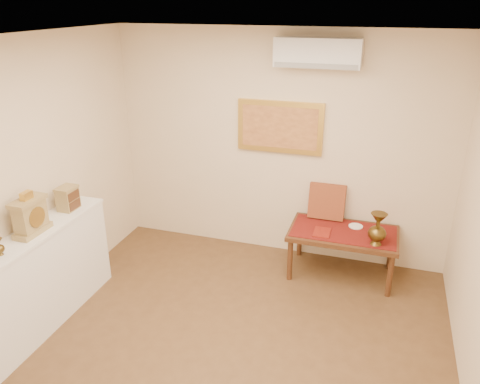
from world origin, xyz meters
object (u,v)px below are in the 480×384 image
at_px(display_ledge, 31,285).
at_px(low_table, 343,237).
at_px(brass_urn_tall, 378,226).
at_px(wooden_chest, 68,198).
at_px(mantel_clock, 30,216).

bearing_deg(display_ledge, low_table, 35.10).
height_order(brass_urn_tall, display_ledge, brass_urn_tall).
distance_m(brass_urn_tall, display_ledge, 3.48).
xyz_separation_m(brass_urn_tall, low_table, (-0.36, 0.20, -0.29)).
height_order(wooden_chest, low_table, wooden_chest).
relative_size(display_ledge, low_table, 1.68).
bearing_deg(low_table, display_ledge, -144.90).
height_order(mantel_clock, low_table, mantel_clock).
relative_size(wooden_chest, low_table, 0.20).
height_order(display_ledge, wooden_chest, wooden_chest).
relative_size(mantel_clock, wooden_chest, 1.68).
bearing_deg(wooden_chest, low_table, 24.24).
distance_m(display_ledge, low_table, 3.27).
relative_size(display_ledge, mantel_clock, 4.93).
bearing_deg(brass_urn_tall, mantel_clock, -152.82).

